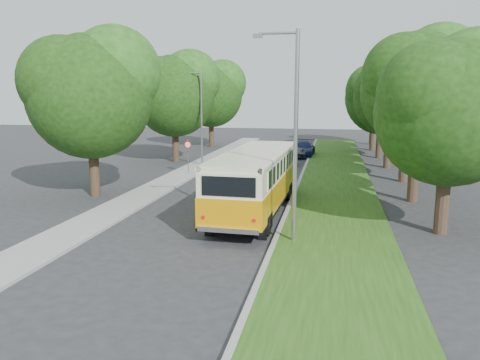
% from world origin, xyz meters
% --- Properties ---
extents(ground, '(120.00, 120.00, 0.00)m').
position_xyz_m(ground, '(0.00, 0.00, 0.00)').
color(ground, '#2B2B2D').
rests_on(ground, ground).
extents(curb, '(0.20, 70.00, 0.15)m').
position_xyz_m(curb, '(3.60, 5.00, 0.07)').
color(curb, gray).
rests_on(curb, ground).
extents(grass_verge, '(4.50, 70.00, 0.13)m').
position_xyz_m(grass_verge, '(5.95, 5.00, 0.07)').
color(grass_verge, '#224C14').
rests_on(grass_verge, ground).
extents(sidewalk, '(2.20, 70.00, 0.12)m').
position_xyz_m(sidewalk, '(-4.80, 5.00, 0.06)').
color(sidewalk, gray).
rests_on(sidewalk, ground).
extents(treeline, '(24.27, 41.91, 9.46)m').
position_xyz_m(treeline, '(3.15, 17.99, 5.93)').
color(treeline, '#332319').
rests_on(treeline, ground).
extents(lamppost_near, '(1.71, 0.16, 8.00)m').
position_xyz_m(lamppost_near, '(4.21, -2.50, 4.37)').
color(lamppost_near, gray).
rests_on(lamppost_near, ground).
extents(lamppost_far, '(1.71, 0.16, 7.50)m').
position_xyz_m(lamppost_far, '(-4.70, 16.00, 4.12)').
color(lamppost_far, gray).
rests_on(lamppost_far, ground).
extents(warning_sign, '(0.56, 0.10, 2.50)m').
position_xyz_m(warning_sign, '(-4.50, 11.98, 1.71)').
color(warning_sign, gray).
rests_on(warning_sign, ground).
extents(vintage_bus, '(3.02, 10.53, 3.10)m').
position_xyz_m(vintage_bus, '(2.09, 1.73, 1.55)').
color(vintage_bus, orange).
rests_on(vintage_bus, ground).
extents(car_silver, '(2.80, 4.48, 1.42)m').
position_xyz_m(car_silver, '(2.13, 7.52, 0.71)').
color(car_silver, '#AAAAAF').
rests_on(car_silver, ground).
extents(car_white, '(2.76, 4.42, 1.38)m').
position_xyz_m(car_white, '(1.65, 18.65, 0.69)').
color(car_white, silver).
rests_on(car_white, ground).
extents(car_blue, '(2.24, 5.06, 1.44)m').
position_xyz_m(car_blue, '(2.94, 23.77, 0.72)').
color(car_blue, '#121D51').
rests_on(car_blue, ground).
extents(car_grey, '(2.82, 5.23, 1.39)m').
position_xyz_m(car_grey, '(2.11, 23.44, 0.70)').
color(car_grey, '#5B5E63').
rests_on(car_grey, ground).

